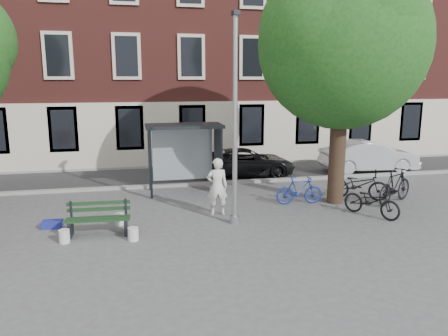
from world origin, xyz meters
TOP-DOWN VIEW (x-y plane):
  - ground at (0.00, 0.00)m, footprint 90.00×90.00m
  - road at (0.00, 7.00)m, footprint 40.00×4.00m
  - curb_near at (0.00, 5.00)m, footprint 40.00×0.25m
  - curb_far at (0.00, 9.00)m, footprint 40.00×0.25m
  - building_row at (0.00, 13.00)m, footprint 30.00×8.00m
  - lamppost at (0.00, 0.00)m, footprint 0.28×0.35m
  - tree_right at (4.01, 1.38)m, footprint 5.76×5.60m
  - bus_shelter at (-0.61, 4.11)m, footprint 2.85×1.45m
  - painter at (-0.33, 1.00)m, footprint 0.71×0.49m
  - bench at (-3.94, -0.12)m, footprint 1.77×0.66m
  - bike_a at (5.01, 1.71)m, footprint 2.16×1.63m
  - bike_b at (2.69, 1.58)m, footprint 1.66×0.58m
  - bike_c at (4.40, -0.21)m, footprint 1.56×1.97m
  - bike_d at (6.00, 1.00)m, footprint 2.08×1.49m
  - car_dark at (2.07, 6.42)m, footprint 4.59×2.50m
  - car_silver at (7.88, 6.00)m, footprint 4.54×1.80m
  - blue_crate at (-5.33, 0.78)m, footprint 0.58×0.44m
  - bucket_a at (-3.39, 0.59)m, footprint 0.31×0.31m
  - bucket_b at (-3.00, -0.80)m, footprint 0.34×0.34m
  - bucket_c at (-4.79, -0.59)m, footprint 0.30×0.30m
  - notice_sign at (4.30, 2.26)m, footprint 0.32×0.14m

SIDE VIEW (x-z plane):
  - ground at x=0.00m, z-range 0.00..0.00m
  - road at x=0.00m, z-range 0.00..0.01m
  - curb_near at x=0.00m, z-range 0.00..0.12m
  - curb_far at x=0.00m, z-range 0.00..0.12m
  - blue_crate at x=-5.33m, z-range 0.00..0.20m
  - bucket_a at x=-3.39m, z-range 0.00..0.36m
  - bucket_b at x=-3.00m, z-range 0.00..0.36m
  - bucket_c at x=-4.79m, z-range 0.00..0.36m
  - bench at x=-3.94m, z-range -0.04..0.86m
  - bike_b at x=2.69m, z-range 0.00..0.98m
  - bike_c at x=4.40m, z-range 0.00..1.00m
  - bike_a at x=5.01m, z-range 0.00..1.09m
  - car_dark at x=2.07m, z-range 0.00..1.22m
  - bike_d at x=6.00m, z-range 0.00..1.23m
  - car_silver at x=7.88m, z-range 0.00..1.47m
  - painter at x=-0.33m, z-range 0.00..1.85m
  - notice_sign at x=4.30m, z-range 0.44..2.36m
  - bus_shelter at x=-0.61m, z-range 0.61..3.23m
  - lamppost at x=0.00m, z-range -0.27..5.84m
  - tree_right at x=4.01m, z-range 1.52..9.72m
  - building_row at x=0.00m, z-range 0.00..14.00m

